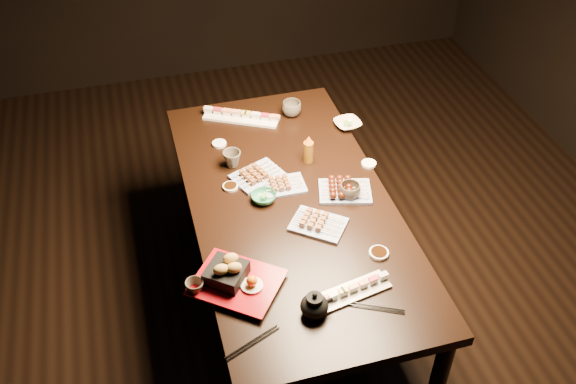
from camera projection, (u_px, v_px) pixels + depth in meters
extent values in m
plane|color=black|center=(327.00, 289.00, 3.51)|extent=(5.00, 5.00, 0.00)
cube|color=black|center=(291.00, 259.00, 3.17)|extent=(1.28, 1.96, 0.75)
imported|color=#2A8057|center=(264.00, 198.00, 2.92)|extent=(0.13, 0.13, 0.04)
imported|color=beige|center=(348.00, 124.00, 3.37)|extent=(0.15, 0.15, 0.03)
imported|color=#4A4238|center=(195.00, 288.00, 2.49)|extent=(0.10, 0.10, 0.07)
imported|color=#4A4238|center=(350.00, 191.00, 2.92)|extent=(0.12, 0.12, 0.08)
imported|color=#4A4238|center=(232.00, 159.00, 3.10)|extent=(0.10, 0.10, 0.08)
imported|color=#4A4238|center=(292.00, 109.00, 3.43)|extent=(0.14, 0.14, 0.08)
cylinder|color=brown|center=(308.00, 149.00, 3.11)|extent=(0.07, 0.07, 0.15)
cylinder|color=white|center=(230.00, 187.00, 3.00)|extent=(0.10, 0.10, 0.01)
cylinder|color=white|center=(369.00, 164.00, 3.13)|extent=(0.10, 0.10, 0.01)
cylinder|color=white|center=(379.00, 253.00, 2.67)|extent=(0.11, 0.11, 0.01)
cylinder|color=white|center=(219.00, 144.00, 3.25)|extent=(0.10, 0.10, 0.01)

